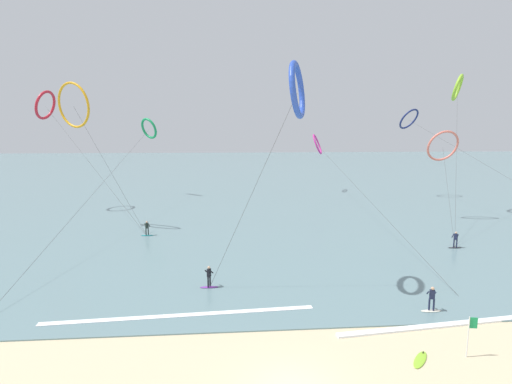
{
  "coord_description": "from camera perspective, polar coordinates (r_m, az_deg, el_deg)",
  "views": [
    {
      "loc": [
        -2.96,
        -16.58,
        11.91
      ],
      "look_at": [
        0.0,
        20.66,
        6.18
      ],
      "focal_mm": 27.97,
      "sensor_mm": 36.0,
      "label": 1
    }
  ],
  "objects": [
    {
      "name": "kite_coral",
      "position": [
        58.25,
        25.15,
        5.97
      ],
      "size": [
        7.55,
        14.06,
        12.04
      ],
      "rotation": [
        0.0,
        0.0,
        3.2
      ],
      "color": "#EA7260",
      "rests_on": "ground"
    },
    {
      "name": "surfboard_spare",
      "position": [
        24.27,
        22.43,
        -21.27
      ],
      "size": [
        1.6,
        1.81,
        0.2
      ],
      "color": "#8CC62D",
      "rests_on": "ground"
    },
    {
      "name": "surfer_teal",
      "position": [
        47.28,
        -15.32,
        -5.16
      ],
      "size": [
        1.4,
        0.73,
        1.7
      ],
      "rotation": [
        0.0,
        0.0,
        3.84
      ],
      "color": "teal",
      "rests_on": "ground"
    },
    {
      "name": "wave_crest_near",
      "position": [
        28.66,
        26.04,
        -16.64
      ],
      "size": [
        14.83,
        2.12,
        0.12
      ],
      "primitive_type": "cube",
      "rotation": [
        0.0,
        0.0,
        0.11
      ],
      "color": "white",
      "rests_on": "ground"
    },
    {
      "name": "kite_navy",
      "position": [
        75.82,
        21.07,
        9.7
      ],
      "size": [
        5.23,
        46.03,
        15.79
      ],
      "rotation": [
        0.0,
        0.0,
        3.68
      ],
      "color": "navy",
      "rests_on": "ground"
    },
    {
      "name": "surfer_violet",
      "position": [
        31.24,
        -6.73,
        -12.13
      ],
      "size": [
        1.4,
        0.71,
        1.7
      ],
      "rotation": [
        0.0,
        0.0,
        4.19
      ],
      "color": "purple",
      "rests_on": "ground"
    },
    {
      "name": "sea_water",
      "position": [
        122.85,
        -3.15,
        3.16
      ],
      "size": [
        400.0,
        200.0,
        0.08
      ],
      "primitive_type": "cube",
      "color": "slate",
      "rests_on": "ground"
    },
    {
      "name": "kite_cobalt",
      "position": [
        28.51,
        5.91,
        14.29
      ],
      "size": [
        7.48,
        4.05,
        16.72
      ],
      "rotation": [
        0.0,
        0.0,
        1.22
      ],
      "color": "#2647B7",
      "rests_on": "ground"
    },
    {
      "name": "kite_crimson",
      "position": [
        66.55,
        -27.89,
        10.92
      ],
      "size": [
        18.18,
        18.48,
        17.76
      ],
      "rotation": [
        0.0,
        0.0,
        4.52
      ],
      "color": "red",
      "rests_on": "ground"
    },
    {
      "name": "surfer_ivory",
      "position": [
        29.66,
        23.83,
        -14.02
      ],
      "size": [
        1.4,
        0.64,
        1.7
      ],
      "rotation": [
        0.0,
        0.0,
        5.99
      ],
      "color": "silver",
      "rests_on": "ground"
    },
    {
      "name": "surfer_charcoal",
      "position": [
        45.72,
        26.62,
        -6.26
      ],
      "size": [
        1.4,
        0.73,
        1.7
      ],
      "rotation": [
        0.0,
        0.0,
        2.22
      ],
      "color": "black",
      "rests_on": "ground"
    },
    {
      "name": "kite_amber",
      "position": [
        51.98,
        -24.65,
        11.21
      ],
      "size": [
        11.06,
        5.66,
        17.55
      ],
      "rotation": [
        0.0,
        0.0,
        2.56
      ],
      "color": "orange",
      "rests_on": "ground"
    },
    {
      "name": "beach_flag",
      "position": [
        24.94,
        28.33,
        -16.99
      ],
      "size": [
        0.47,
        0.11,
        2.28
      ],
      "color": "silver",
      "rests_on": "ground"
    },
    {
      "name": "kite_magenta",
      "position": [
        78.7,
        8.79,
        6.75
      ],
      "size": [
        3.22,
        53.29,
        11.37
      ],
      "rotation": [
        0.0,
        0.0,
        1.22
      ],
      "color": "#CC288E",
      "rests_on": "ground"
    },
    {
      "name": "kite_emerald",
      "position": [
        75.07,
        -15.08,
        8.75
      ],
      "size": [
        4.03,
        52.0,
        14.29
      ],
      "rotation": [
        0.0,
        0.0,
        2.39
      ],
      "color": "#199351",
      "rests_on": "ground"
    },
    {
      "name": "kite_lime",
      "position": [
        63.52,
        26.87,
        13.17
      ],
      "size": [
        10.64,
        18.63,
        19.73
      ],
      "rotation": [
        0.0,
        0.0,
        4.07
      ],
      "color": "#8CC62D",
      "rests_on": "ground"
    },
    {
      "name": "wave_crest_mid",
      "position": [
        27.45,
        -10.67,
        -17.02
      ],
      "size": [
        17.5,
        1.58,
        0.12
      ],
      "primitive_type": "cube",
      "rotation": [
        0.0,
        0.0,
        0.06
      ],
      "color": "white",
      "rests_on": "ground"
    }
  ]
}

